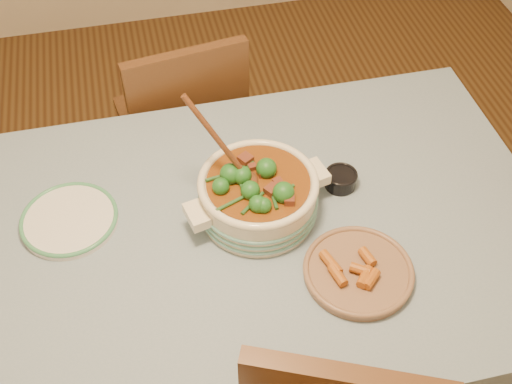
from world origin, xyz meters
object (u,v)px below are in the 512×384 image
at_px(dining_table, 246,250).
at_px(condiment_bowl, 341,179).
at_px(chair_far, 185,123).
at_px(fried_plate, 358,270).
at_px(white_plate, 69,219).
at_px(stew_casserole, 258,193).

distance_m(dining_table, condiment_bowl, 0.34).
bearing_deg(chair_far, fried_plate, 100.03).
bearing_deg(chair_far, dining_table, 87.07).
bearing_deg(condiment_bowl, dining_table, -161.69).
distance_m(dining_table, chair_far, 0.76).
relative_size(dining_table, white_plate, 5.76).
xyz_separation_m(dining_table, condiment_bowl, (0.30, 0.10, 0.12)).
bearing_deg(dining_table, fried_plate, -40.06).
xyz_separation_m(stew_casserole, fried_plate, (0.20, -0.26, -0.06)).
xyz_separation_m(dining_table, stew_casserole, (0.04, 0.05, 0.17)).
distance_m(condiment_bowl, chair_far, 0.79).
bearing_deg(stew_casserole, condiment_bowl, 10.64).
relative_size(dining_table, chair_far, 1.86).
bearing_deg(fried_plate, dining_table, 139.94).
bearing_deg(stew_casserole, chair_far, 99.96).
bearing_deg(condiment_bowl, chair_far, 120.32).
bearing_deg(chair_far, white_plate, 48.61).
bearing_deg(white_plate, stew_casserole, -9.10).
relative_size(condiment_bowl, chair_far, 0.11).
xyz_separation_m(stew_casserole, chair_far, (-0.12, 0.69, -0.33)).
relative_size(stew_casserole, condiment_bowl, 4.00).
xyz_separation_m(stew_casserole, white_plate, (-0.51, 0.08, -0.07)).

